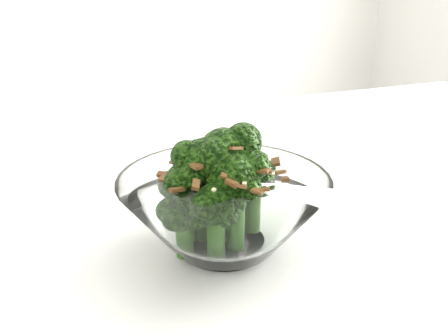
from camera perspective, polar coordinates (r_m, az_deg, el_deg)
name	(u,v)px	position (r m, az deg, el deg)	size (l,w,h in m)	color
table	(307,226)	(0.68, 9.50, -6.57)	(1.29, 0.94, 0.75)	white
broccoli_dish	(223,204)	(0.47, -0.14, -4.15)	(0.20, 0.20, 0.12)	white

